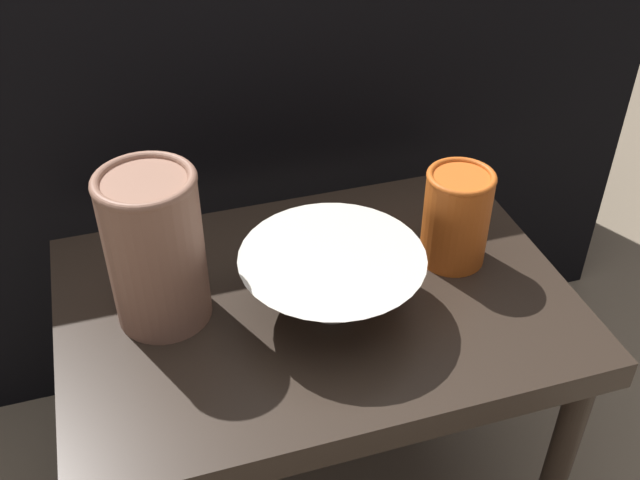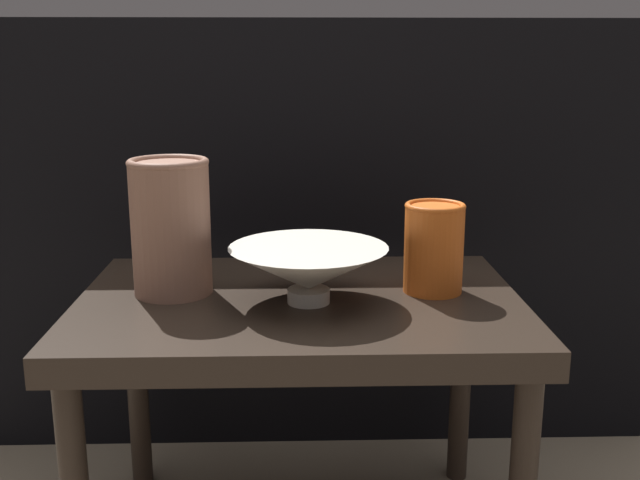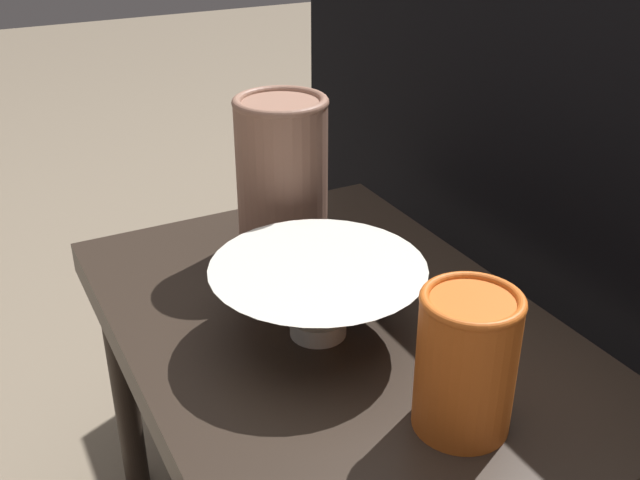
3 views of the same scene
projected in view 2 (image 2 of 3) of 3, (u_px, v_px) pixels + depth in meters
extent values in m
cube|color=#2D231C|center=(302.00, 310.00, 1.09)|extent=(0.64, 0.44, 0.04)
cylinder|color=#2D231C|center=(139.00, 387.00, 1.31)|extent=(0.04, 0.04, 0.37)
cylinder|color=#2D231C|center=(463.00, 383.00, 1.33)|extent=(0.04, 0.04, 0.37)
cube|color=black|center=(300.00, 216.00, 1.64)|extent=(1.38, 0.50, 0.81)
cylinder|color=silver|center=(311.00, 296.00, 1.06)|extent=(0.06, 0.06, 0.02)
cone|color=silver|center=(311.00, 268.00, 1.05)|extent=(0.22, 0.22, 0.06)
cylinder|color=#996B56|center=(173.00, 229.00, 1.08)|extent=(0.11, 0.11, 0.19)
torus|color=#996B56|center=(170.00, 162.00, 1.06)|extent=(0.12, 0.12, 0.01)
cylinder|color=orange|center=(436.00, 249.00, 1.10)|extent=(0.09, 0.09, 0.13)
torus|color=orange|center=(438.00, 206.00, 1.08)|extent=(0.09, 0.09, 0.01)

